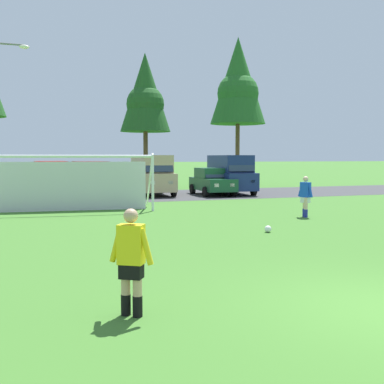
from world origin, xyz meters
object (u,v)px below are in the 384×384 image
Objects in this scene: referee at (131,262)px; parked_car_slot_center_left at (51,179)px; parked_car_slot_far_right at (230,173)px; soccer_ball at (268,229)px; soccer_goal at (68,182)px; player_defender_far at (305,197)px; parked_car_slot_center at (91,179)px; parked_car_slot_right at (212,181)px; parked_car_slot_center_right at (152,174)px.

referee is 0.35× the size of parked_car_slot_center_left.
soccer_ball is at bearing -109.29° from parked_car_slot_far_right.
parked_car_slot_far_right reaches higher than referee.
player_defender_far is (8.85, -5.14, -0.47)m from soccer_goal.
parked_car_slot_center_left is 1.00× the size of parked_car_slot_center.
soccer_ball is 14.82m from parked_car_slot_right.
parked_car_slot_center_left is at bearing 171.68° from parked_car_slot_right.
parked_car_slot_center is 0.95× the size of parked_car_slot_far_right.
soccer_goal is at bearing -127.42° from parked_car_slot_center_right.
parked_car_slot_right is (3.72, 14.33, 0.77)m from soccer_ball.
parked_car_slot_far_right reaches higher than parked_car_slot_center_left.
parked_car_slot_far_right reaches higher than parked_car_slot_right.
player_defender_far is at bearing -75.87° from parked_car_slot_center_right.
referee is at bearing -114.55° from parked_car_slot_right.
parked_car_slot_center_left is at bearing 90.67° from referee.
parked_car_slot_right is at bearing 75.46° from soccer_ball.
parked_car_slot_center_left is at bearing 125.95° from player_defender_far.
parked_car_slot_center is at bearing 84.82° from referee.
parked_car_slot_far_right is (1.48, 0.52, 0.47)m from parked_car_slot_right.
parked_car_slot_far_right is at bearing 80.76° from player_defender_far.
soccer_goal is 6.41m from parked_car_slot_center.
parked_car_slot_right is at bearing -160.72° from parked_car_slot_far_right.
parked_car_slot_far_right is (10.94, 21.22, 0.52)m from referee.
soccer_ball is 0.05× the size of parked_car_slot_center_left.
referee and player_defender_far have the same top height.
referee is 22.12m from parked_car_slot_center_left.
parked_car_slot_center is at bearing -179.73° from parked_car_slot_right.
parked_car_slot_center reaches higher than soccer_ball.
parked_car_slot_right is at bearing 87.72° from player_defender_far.
player_defender_far is 0.35× the size of parked_car_slot_center.
referee is at bearing -133.94° from player_defender_far.
parked_car_slot_center_right is at bearing -1.92° from parked_car_slot_center_left.
parked_car_slot_center is (-7.13, 11.32, 0.29)m from player_defender_far.
parked_car_slot_center_right is at bearing 89.63° from soccer_ball.
referee is 0.35× the size of parked_car_slot_center.
parked_car_slot_center_left is 0.97× the size of parked_car_slot_center_right.
referee is (-5.74, -6.37, 0.71)m from soccer_ball.
parked_car_slot_center is (-3.87, 14.29, 1.00)m from soccer_ball.
player_defender_far reaches higher than soccer_ball.
parked_car_slot_center is at bearing -176.50° from parked_car_slot_far_right.
parked_car_slot_center_left is 1.10× the size of parked_car_slot_right.
parked_car_slot_center_left reaches higher than referee.
parked_car_slot_center_left is at bearing 145.63° from parked_car_slot_center.
player_defender_far is (3.26, 2.97, 0.71)m from soccer_ball.
parked_car_slot_center is 1.09× the size of parked_car_slot_right.
parked_car_slot_center_left is 0.95× the size of parked_car_slot_far_right.
parked_car_slot_center_right is 3.84m from parked_car_slot_right.
parked_car_slot_far_right is at bearing 31.98° from soccer_goal.
parked_car_slot_center_left reaches higher than parked_car_slot_right.
player_defender_far is 12.97m from parked_car_slot_center_right.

